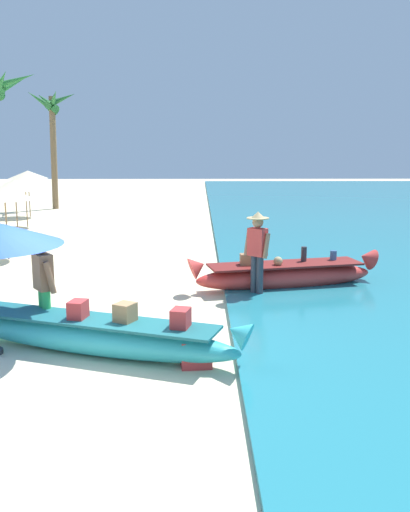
# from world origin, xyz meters

# --- Properties ---
(ground_plane) EXTENTS (80.00, 80.00, 0.00)m
(ground_plane) POSITION_xyz_m (0.00, 0.00, 0.00)
(ground_plane) COLOR beige
(boat_cyan_foreground) EXTENTS (4.75, 2.18, 0.81)m
(boat_cyan_foreground) POSITION_xyz_m (-0.07, -0.20, 0.30)
(boat_cyan_foreground) COLOR #33B2BC
(boat_cyan_foreground) RESTS_ON ground
(boat_red_midground) EXTENTS (4.21, 1.61, 0.88)m
(boat_red_midground) POSITION_xyz_m (3.33, 3.56, 0.31)
(boat_red_midground) COLOR red
(boat_red_midground) RESTS_ON ground
(person_vendor_hatted) EXTENTS (0.54, 0.51, 1.74)m
(person_vendor_hatted) POSITION_xyz_m (2.67, 2.90, 1.01)
(person_vendor_hatted) COLOR #333842
(person_vendor_hatted) RESTS_ON ground
(person_tourist_customer) EXTENTS (0.47, 0.56, 1.62)m
(person_tourist_customer) POSITION_xyz_m (-0.92, 0.41, 0.92)
(person_tourist_customer) COLOR green
(person_tourist_customer) RESTS_ON ground
(parasol_row_0) EXTENTS (1.60, 1.60, 1.91)m
(parasol_row_0) POSITION_xyz_m (-3.58, 6.86, 1.75)
(parasol_row_0) COLOR #8E6B47
(parasol_row_0) RESTS_ON ground
(parasol_row_1) EXTENTS (1.60, 1.60, 1.91)m
(parasol_row_1) POSITION_xyz_m (-4.24, 9.84, 1.75)
(parasol_row_1) COLOR #8E6B47
(parasol_row_1) RESTS_ON ground
(parasol_row_2) EXTENTS (1.60, 1.60, 1.91)m
(parasol_row_2) POSITION_xyz_m (-4.77, 12.73, 1.75)
(parasol_row_2) COLOR #8E6B47
(parasol_row_2) RESTS_ON ground
(parasol_row_3) EXTENTS (1.60, 1.60, 1.91)m
(parasol_row_3) POSITION_xyz_m (-5.49, 15.60, 1.75)
(parasol_row_3) COLOR #8E6B47
(parasol_row_3) RESTS_ON ground
(palm_tree_tall_inland) EXTENTS (2.21, 2.65, 5.39)m
(palm_tree_tall_inland) POSITION_xyz_m (-5.09, 18.60, 4.24)
(palm_tree_tall_inland) COLOR brown
(palm_tree_tall_inland) RESTS_ON ground
(cooler_box) EXTENTS (0.46, 0.38, 0.39)m
(cooler_box) POSITION_xyz_m (1.46, -0.71, 0.19)
(cooler_box) COLOR #C63838
(cooler_box) RESTS_ON ground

